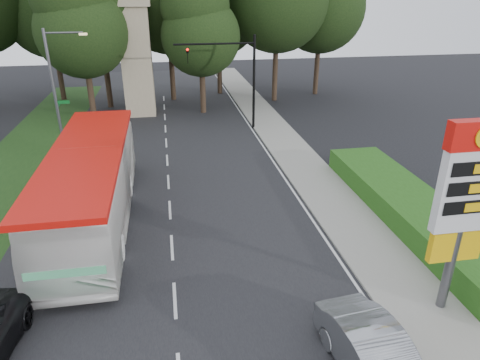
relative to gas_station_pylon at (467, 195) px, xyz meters
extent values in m
cube|color=black|center=(-9.20, 10.01, -4.44)|extent=(14.00, 80.00, 0.02)
cube|color=gray|center=(-0.70, 10.01, -4.39)|extent=(3.00, 80.00, 0.12)
cube|color=#193814|center=(-18.70, 16.01, -4.44)|extent=(5.00, 50.00, 0.02)
cube|color=#235215|center=(2.30, 6.01, -3.85)|extent=(3.00, 14.00, 1.20)
cylinder|color=#59595E|center=(0.00, 0.01, -2.85)|extent=(0.32, 0.32, 3.20)
cube|color=#EDB40C|center=(0.00, 0.01, -1.85)|extent=(1.80, 0.25, 1.10)
cube|color=silver|center=(0.00, 0.01, 0.15)|extent=(2.00, 0.35, 2.80)
cube|color=black|center=(0.00, -0.18, 0.95)|extent=(1.70, 0.04, 0.45)
cube|color=black|center=(0.00, -0.18, 0.30)|extent=(1.70, 0.04, 0.45)
cube|color=black|center=(0.00, -0.18, -0.35)|extent=(1.70, 0.04, 0.45)
cylinder|color=black|center=(-2.20, 22.01, -0.85)|extent=(0.20, 0.20, 7.20)
cylinder|color=black|center=(-5.20, 22.01, 2.15)|extent=(6.00, 0.14, 0.14)
imported|color=black|center=(-7.20, 22.01, 1.90)|extent=(0.18, 0.22, 1.10)
sphere|color=#FF0C05|center=(-7.20, 21.86, 1.80)|extent=(0.18, 0.18, 0.18)
cylinder|color=#59595E|center=(-16.40, 20.01, -0.45)|extent=(0.20, 0.20, 8.00)
cylinder|color=#59595E|center=(-15.20, 20.01, 3.25)|extent=(2.40, 0.12, 0.12)
cube|color=#FFE599|center=(-14.00, 20.01, 3.15)|extent=(0.50, 0.22, 0.14)
cube|color=#0C591E|center=(-15.95, 20.01, -1.25)|extent=(0.85, 0.04, 0.22)
cube|color=#0C591E|center=(-16.40, 20.46, -1.55)|extent=(0.04, 0.85, 0.22)
cube|color=tan|center=(-11.20, 28.01, 0.05)|extent=(2.50, 2.50, 9.00)
cube|color=tan|center=(-11.20, 28.01, 4.85)|extent=(3.00, 3.00, 0.60)
cylinder|color=#2D2116|center=(-19.20, 35.01, -1.75)|extent=(0.50, 0.50, 5.40)
sphere|color=black|center=(-19.20, 35.01, 3.80)|extent=(8.40, 8.40, 8.40)
cylinder|color=#2D2116|center=(-14.20, 31.01, -1.21)|extent=(0.50, 0.50, 6.48)
cylinder|color=#2D2116|center=(-8.20, 33.01, -1.48)|extent=(0.50, 0.50, 5.94)
sphere|color=black|center=(-8.20, 33.01, 4.63)|extent=(9.24, 9.24, 9.24)
cylinder|color=#2D2116|center=(-3.20, 35.01, -1.84)|extent=(0.50, 0.50, 5.22)
sphere|color=black|center=(-3.20, 35.01, 3.53)|extent=(8.12, 8.12, 8.12)
cylinder|color=#2D2116|center=(1.80, 31.01, -1.39)|extent=(0.50, 0.50, 6.12)
sphere|color=black|center=(1.80, 31.01, 4.90)|extent=(9.52, 9.52, 9.52)
cylinder|color=#2D2116|center=(6.80, 33.01, -1.66)|extent=(0.50, 0.50, 5.58)
sphere|color=black|center=(6.80, 33.01, 4.08)|extent=(8.68, 8.68, 8.68)
cylinder|color=#2D2116|center=(-15.20, 27.01, -2.11)|extent=(0.50, 0.50, 4.68)
sphere|color=black|center=(-15.20, 27.01, 2.70)|extent=(7.28, 7.28, 7.28)
cylinder|color=#2D2116|center=(-5.70, 27.51, -2.29)|extent=(0.50, 0.50, 4.32)
sphere|color=black|center=(-5.70, 27.51, 2.15)|extent=(6.72, 6.72, 6.72)
sphere|color=black|center=(-5.70, 27.51, 4.55)|extent=(5.76, 5.76, 5.76)
imported|color=white|center=(-12.70, 8.48, -2.59)|extent=(3.13, 13.31, 3.71)
imported|color=#93969A|center=(-3.70, -2.47, -3.65)|extent=(2.21, 5.00, 1.60)
camera|label=1|loc=(-9.01, -10.51, 5.83)|focal=32.00mm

